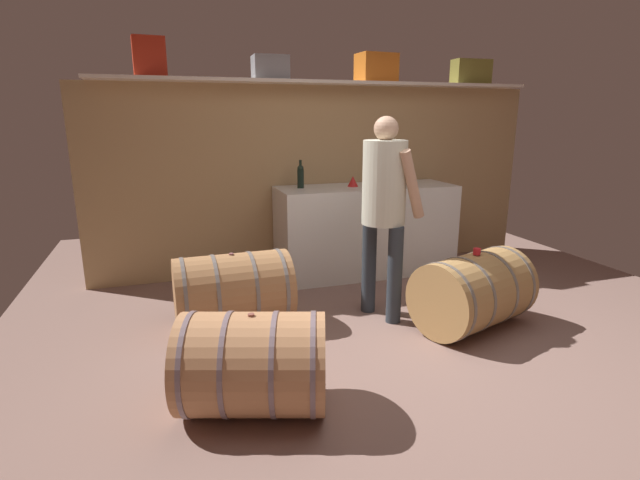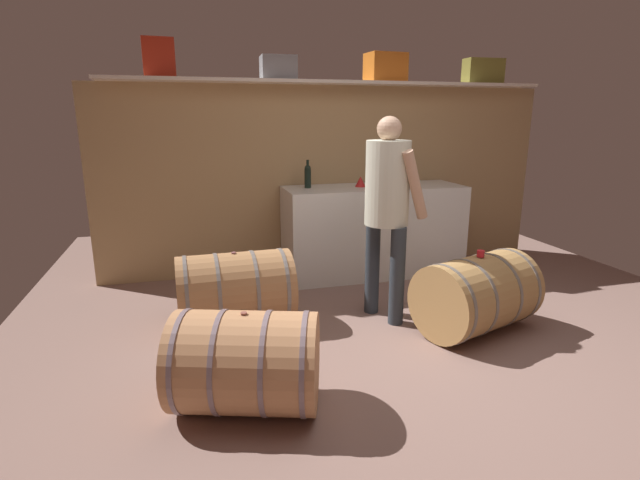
% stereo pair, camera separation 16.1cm
% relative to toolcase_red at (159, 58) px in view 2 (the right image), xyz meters
% --- Properties ---
extents(ground_plane, '(6.12, 8.02, 0.02)m').
position_rel_toolcase_red_xyz_m(ground_plane, '(1.69, -1.66, -2.18)').
color(ground_plane, '#84665C').
extents(back_wall_panel, '(4.92, 0.10, 1.97)m').
position_rel_toolcase_red_xyz_m(back_wall_panel, '(1.69, 0.15, -1.19)').
color(back_wall_panel, tan).
rests_on(back_wall_panel, ground).
extents(high_shelf_board, '(4.53, 0.40, 0.03)m').
position_rel_toolcase_red_xyz_m(high_shelf_board, '(1.69, 0.00, -0.19)').
color(high_shelf_board, silver).
rests_on(high_shelf_board, back_wall_panel).
extents(toolcase_red, '(0.29, 0.21, 0.34)m').
position_rel_toolcase_red_xyz_m(toolcase_red, '(0.00, 0.00, 0.00)').
color(toolcase_red, red).
rests_on(toolcase_red, high_shelf_board).
extents(toolcase_grey, '(0.34, 0.27, 0.22)m').
position_rel_toolcase_red_xyz_m(toolcase_grey, '(1.11, 0.00, -0.06)').
color(toolcase_grey, gray).
rests_on(toolcase_grey, high_shelf_board).
extents(toolcase_orange, '(0.41, 0.30, 0.28)m').
position_rel_toolcase_red_xyz_m(toolcase_orange, '(2.23, 0.00, -0.03)').
color(toolcase_orange, orange).
rests_on(toolcase_orange, high_shelf_board).
extents(toolcase_olive, '(0.43, 0.20, 0.26)m').
position_rel_toolcase_red_xyz_m(toolcase_olive, '(3.39, 0.00, -0.04)').
color(toolcase_olive, olive).
rests_on(toolcase_olive, high_shelf_board).
extents(work_cabinet, '(1.88, 0.64, 0.94)m').
position_rel_toolcase_red_xyz_m(work_cabinet, '(2.06, -0.23, -1.70)').
color(work_cabinet, white).
rests_on(work_cabinet, ground).
extents(wine_bottle_dark, '(0.07, 0.07, 0.28)m').
position_rel_toolcase_red_xyz_m(wine_bottle_dark, '(1.36, -0.15, -1.10)').
color(wine_bottle_dark, black).
rests_on(wine_bottle_dark, work_cabinet).
extents(wine_glass, '(0.08, 0.08, 0.15)m').
position_rel_toolcase_red_xyz_m(wine_glass, '(2.19, -0.37, -1.12)').
color(wine_glass, white).
rests_on(wine_glass, work_cabinet).
extents(red_funnel, '(0.11, 0.11, 0.11)m').
position_rel_toolcase_red_xyz_m(red_funnel, '(1.91, -0.21, -1.17)').
color(red_funnel, red).
rests_on(red_funnel, work_cabinet).
extents(wine_barrel_near, '(1.05, 0.85, 0.61)m').
position_rel_toolcase_red_xyz_m(wine_barrel_near, '(2.30, -1.81, -1.87)').
color(wine_barrel_near, '#AC814B').
rests_on(wine_barrel_near, ground).
extents(wine_barrel_far, '(0.91, 0.63, 0.61)m').
position_rel_toolcase_red_xyz_m(wine_barrel_far, '(0.49, -1.20, -1.87)').
color(wine_barrel_far, '#AC7A4D').
rests_on(wine_barrel_far, ground).
extents(wine_barrel_flank, '(0.95, 0.81, 0.60)m').
position_rel_toolcase_red_xyz_m(wine_barrel_flank, '(0.43, -2.40, -1.87)').
color(wine_barrel_flank, tan).
rests_on(wine_barrel_flank, ground).
extents(tasting_cup, '(0.06, 0.06, 0.05)m').
position_rel_toolcase_red_xyz_m(tasting_cup, '(2.31, -1.81, -1.54)').
color(tasting_cup, red).
rests_on(tasting_cup, wine_barrel_near).
extents(winemaker_pouring, '(0.48, 0.54, 1.66)m').
position_rel_toolcase_red_xyz_m(winemaker_pouring, '(1.71, -1.38, -1.15)').
color(winemaker_pouring, '#2C343C').
rests_on(winemaker_pouring, ground).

